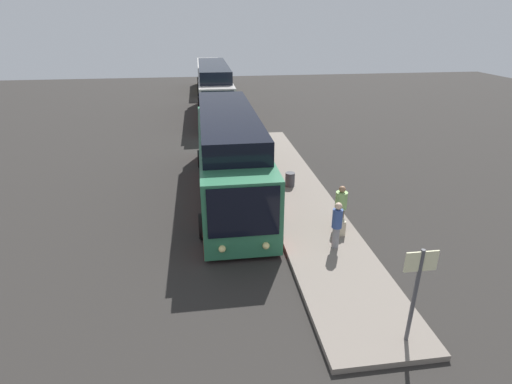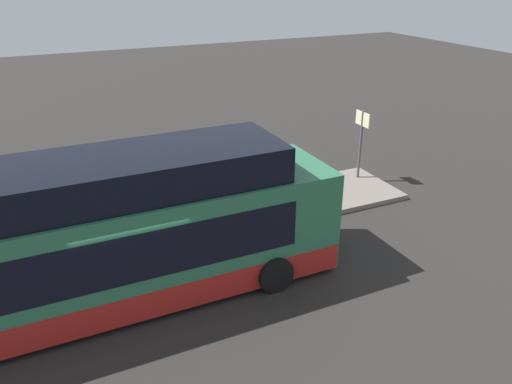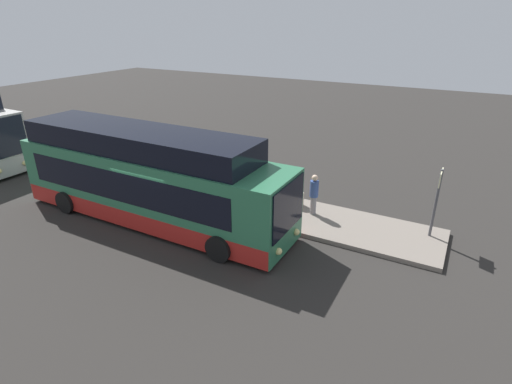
{
  "view_description": "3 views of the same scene",
  "coord_description": "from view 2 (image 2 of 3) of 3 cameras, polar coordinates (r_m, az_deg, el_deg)",
  "views": [
    {
      "loc": [
        16.29,
        -1.01,
        7.44
      ],
      "look_at": [
        3.73,
        0.74,
        1.86
      ],
      "focal_mm": 28.0,
      "sensor_mm": 36.0,
      "label": 1
    },
    {
      "loc": [
        -1.49,
        -10.41,
        7.49
      ],
      "look_at": [
        3.73,
        0.74,
        1.86
      ],
      "focal_mm": 35.0,
      "sensor_mm": 36.0,
      "label": 2
    },
    {
      "loc": [
        9.87,
        -10.53,
        7.46
      ],
      "look_at": [
        3.73,
        0.74,
        1.86
      ],
      "focal_mm": 28.0,
      "sensor_mm": 36.0,
      "label": 3
    }
  ],
  "objects": [
    {
      "name": "sign_post",
      "position": [
        18.66,
        11.94,
        6.38
      ],
      "size": [
        0.1,
        0.78,
        2.57
      ],
      "color": "#4C4C51",
      "rests_on": "platform"
    },
    {
      "name": "passenger_boarding",
      "position": [
        16.52,
        -5.4,
        1.47
      ],
      "size": [
        0.71,
        0.62,
        1.64
      ],
      "rotation": [
        0.0,
        0.0,
        1.04
      ],
      "color": "#6B604C",
      "rests_on": "platform"
    },
    {
      "name": "passenger_waiting",
      "position": [
        16.45,
        0.04,
        1.7
      ],
      "size": [
        0.48,
        0.48,
        1.68
      ],
      "rotation": [
        0.0,
        0.0,
        0.65
      ],
      "color": "gray",
      "rests_on": "platform"
    },
    {
      "name": "suitcase",
      "position": [
        16.79,
        -3.29,
        -0.23
      ],
      "size": [
        0.43,
        0.26,
        0.81
      ],
      "color": "beige",
      "rests_on": "platform"
    },
    {
      "name": "platform",
      "position": [
        15.43,
        -16.47,
        -5.22
      ],
      "size": [
        20.0,
        2.88,
        0.17
      ],
      "color": "slate",
      "rests_on": "ground"
    },
    {
      "name": "trash_bin",
      "position": [
        15.1,
        -18.73,
        -4.45
      ],
      "size": [
        0.44,
        0.44,
        0.65
      ],
      "color": "#3F3F44",
      "rests_on": "platform"
    },
    {
      "name": "ground",
      "position": [
        12.91,
        -14.03,
        -11.74
      ],
      "size": [
        80.0,
        80.0,
        0.0
      ],
      "primitive_type": "plane",
      "color": "#2B2826"
    },
    {
      "name": "bus_lead",
      "position": [
        12.09,
        -18.24,
        -5.75
      ],
      "size": [
        11.82,
        2.89,
        3.67
      ],
      "color": "#2D704C",
      "rests_on": "ground"
    }
  ]
}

